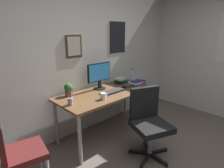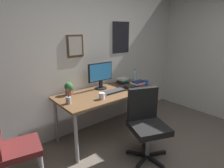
{
  "view_description": "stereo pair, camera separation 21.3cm",
  "coord_description": "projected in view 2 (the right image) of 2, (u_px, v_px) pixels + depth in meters",
  "views": [
    {
      "loc": [
        -1.88,
        -0.38,
        1.7
      ],
      "look_at": [
        0.04,
        1.6,
        0.9
      ],
      "focal_mm": 30.11,
      "sensor_mm": 36.0,
      "label": 1
    },
    {
      "loc": [
        -1.72,
        -0.52,
        1.7
      ],
      "look_at": [
        0.04,
        1.6,
        0.9
      ],
      "focal_mm": 30.11,
      "sensor_mm": 36.0,
      "label": 2
    }
  ],
  "objects": [
    {
      "name": "desk",
      "position": [
        108.0,
        96.0,
        3.01
      ],
      "size": [
        1.65,
        0.74,
        0.75
      ],
      "color": "brown",
      "rests_on": "ground_plane"
    },
    {
      "name": "potted_plant",
      "position": [
        69.0,
        88.0,
        2.82
      ],
      "size": [
        0.13,
        0.13,
        0.2
      ],
      "color": "brown",
      "rests_on": "desk"
    },
    {
      "name": "wall_back",
      "position": [
        90.0,
        54.0,
        3.14
      ],
      "size": [
        4.4,
        0.1,
        2.6
      ],
      "color": "silver",
      "rests_on": "ground_plane"
    },
    {
      "name": "water_bottle",
      "position": [
        135.0,
        77.0,
        3.46
      ],
      "size": [
        0.07,
        0.07,
        0.25
      ],
      "color": "silver",
      "rests_on": "desk"
    },
    {
      "name": "keyboard",
      "position": [
        113.0,
        91.0,
        2.96
      ],
      "size": [
        0.43,
        0.15,
        0.03
      ],
      "color": "black",
      "rests_on": "desk"
    },
    {
      "name": "office_chair",
      "position": [
        146.0,
        120.0,
        2.51
      ],
      "size": [
        0.6,
        0.6,
        0.95
      ],
      "color": "black",
      "rests_on": "ground_plane"
    },
    {
      "name": "monitor",
      "position": [
        100.0,
        75.0,
        3.08
      ],
      "size": [
        0.46,
        0.2,
        0.43
      ],
      "color": "black",
      "rests_on": "desk"
    },
    {
      "name": "computer_mouse",
      "position": [
        126.0,
        87.0,
        3.15
      ],
      "size": [
        0.06,
        0.11,
        0.04
      ],
      "color": "black",
      "rests_on": "desk"
    },
    {
      "name": "coffee_mug_far",
      "position": [
        146.0,
        83.0,
        3.31
      ],
      "size": [
        0.12,
        0.08,
        0.1
      ],
      "color": "#2659B2",
      "rests_on": "desk"
    },
    {
      "name": "book_stack_left",
      "position": [
        123.0,
        81.0,
        3.41
      ],
      "size": [
        0.21,
        0.16,
        0.11
      ],
      "color": "navy",
      "rests_on": "desk"
    },
    {
      "name": "side_chair",
      "position": [
        13.0,
        145.0,
        2.02
      ],
      "size": [
        0.49,
        0.49,
        0.88
      ],
      "color": "#591E1E",
      "rests_on": "ground_plane"
    },
    {
      "name": "pen_cup",
      "position": [
        68.0,
        100.0,
        2.49
      ],
      "size": [
        0.07,
        0.07,
        0.2
      ],
      "color": "#9EA0A5",
      "rests_on": "desk"
    },
    {
      "name": "book_stack_right",
      "position": [
        138.0,
        84.0,
        3.17
      ],
      "size": [
        0.22,
        0.17,
        0.12
      ],
      "color": "gray",
      "rests_on": "desk"
    },
    {
      "name": "coffee_mug_near",
      "position": [
        102.0,
        96.0,
        2.66
      ],
      "size": [
        0.12,
        0.08,
        0.09
      ],
      "color": "white",
      "rests_on": "desk"
    }
  ]
}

